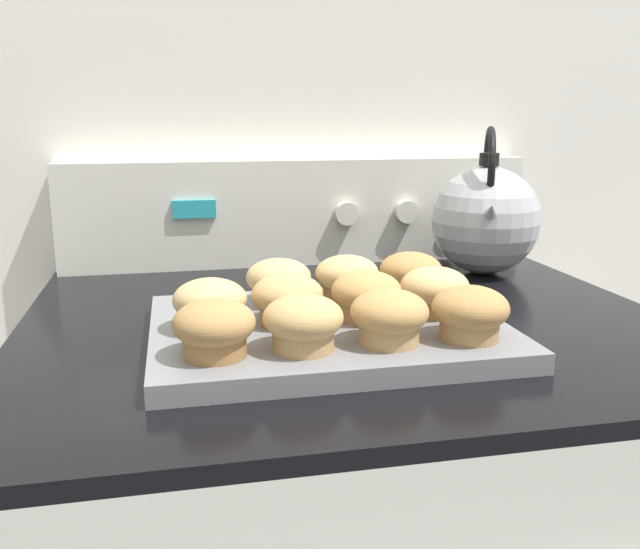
{
  "coord_description": "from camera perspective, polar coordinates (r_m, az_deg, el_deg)",
  "views": [
    {
      "loc": [
        -0.2,
        -0.43,
        1.14
      ],
      "look_at": [
        -0.05,
        0.29,
        0.96
      ],
      "focal_mm": 38.0,
      "sensor_mm": 36.0,
      "label": 1
    }
  ],
  "objects": [
    {
      "name": "muffin_pan",
      "position": [
        0.76,
        0.58,
        -4.75
      ],
      "size": [
        0.39,
        0.3,
        0.02
      ],
      "color": "slate",
      "rests_on": "stove_range"
    },
    {
      "name": "muffin_r2_c3",
      "position": [
        0.87,
        7.64,
        0.08
      ],
      "size": [
        0.08,
        0.08,
        0.06
      ],
      "color": "#A37A4C",
      "rests_on": "muffin_pan"
    },
    {
      "name": "muffin_r0_c1",
      "position": [
        0.66,
        -1.43,
        -4.06
      ],
      "size": [
        0.08,
        0.08,
        0.06
      ],
      "color": "tan",
      "rests_on": "muffin_pan"
    },
    {
      "name": "muffin_r0_c3",
      "position": [
        0.71,
        12.52,
        -3.14
      ],
      "size": [
        0.08,
        0.08,
        0.06
      ],
      "color": "#A37A4C",
      "rests_on": "muffin_pan"
    },
    {
      "name": "muffin_r2_c1",
      "position": [
        0.82,
        -3.5,
        -0.55
      ],
      "size": [
        0.08,
        0.08,
        0.06
      ],
      "color": "tan",
      "rests_on": "muffin_pan"
    },
    {
      "name": "tea_kettle",
      "position": [
        1.1,
        13.8,
        4.63
      ],
      "size": [
        0.17,
        0.2,
        0.23
      ],
      "color": "#ADAFB5",
      "rests_on": "stove_range"
    },
    {
      "name": "wall_back",
      "position": [
        1.19,
        -2.26,
        16.3
      ],
      "size": [
        8.0,
        0.05,
        2.4
      ],
      "color": "white",
      "rests_on": "ground_plane"
    },
    {
      "name": "muffin_r2_c2",
      "position": [
        0.84,
        2.2,
        -0.23
      ],
      "size": [
        0.08,
        0.08,
        0.06
      ],
      "color": "olive",
      "rests_on": "muffin_pan"
    },
    {
      "name": "muffin_r1_c0",
      "position": [
        0.73,
        -9.25,
        -2.46
      ],
      "size": [
        0.08,
        0.08,
        0.06
      ],
      "color": "tan",
      "rests_on": "muffin_pan"
    },
    {
      "name": "control_panel",
      "position": [
        1.15,
        -1.63,
        5.31
      ],
      "size": [
        0.78,
        0.07,
        0.17
      ],
      "color": "silver",
      "rests_on": "stove_range"
    },
    {
      "name": "muffin_r1_c1",
      "position": [
        0.75,
        -2.77,
        -2.04
      ],
      "size": [
        0.08,
        0.08,
        0.06
      ],
      "color": "tan",
      "rests_on": "muffin_pan"
    },
    {
      "name": "muffin_r1_c2",
      "position": [
        0.76,
        3.92,
        -1.75
      ],
      "size": [
        0.08,
        0.08,
        0.06
      ],
      "color": "#A37A4C",
      "rests_on": "muffin_pan"
    },
    {
      "name": "muffin_r1_c3",
      "position": [
        0.79,
        9.63,
        -1.34
      ],
      "size": [
        0.08,
        0.08,
        0.06
      ],
      "color": "olive",
      "rests_on": "muffin_pan"
    },
    {
      "name": "muffin_r0_c2",
      "position": [
        0.68,
        5.83,
        -3.54
      ],
      "size": [
        0.08,
        0.08,
        0.06
      ],
      "color": "tan",
      "rests_on": "muffin_pan"
    },
    {
      "name": "muffin_r0_c0",
      "position": [
        0.65,
        -8.9,
        -4.48
      ],
      "size": [
        0.08,
        0.08,
        0.06
      ],
      "color": "olive",
      "rests_on": "muffin_pan"
    }
  ]
}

